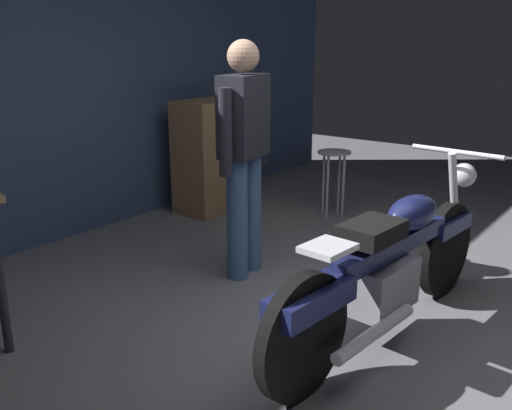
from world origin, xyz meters
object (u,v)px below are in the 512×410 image
(person_standing, at_px, (244,150))
(wooden_dresser, at_px, (214,155))
(shop_stool, at_px, (334,166))
(motorcycle, at_px, (390,264))

(person_standing, xyz_separation_m, wooden_dresser, (1.12, 1.27, -0.38))
(shop_stool, bearing_deg, person_standing, -173.32)
(motorcycle, distance_m, person_standing, 1.34)
(motorcycle, height_order, shop_stool, motorcycle)
(person_standing, bearing_deg, motorcycle, 70.84)
(motorcycle, distance_m, shop_stool, 2.34)
(motorcycle, xyz_separation_m, wooden_dresser, (1.35, 2.51, 0.10))
(person_standing, height_order, wooden_dresser, person_standing)
(person_standing, bearing_deg, shop_stool, 178.04)
(person_standing, distance_m, shop_stool, 1.69)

